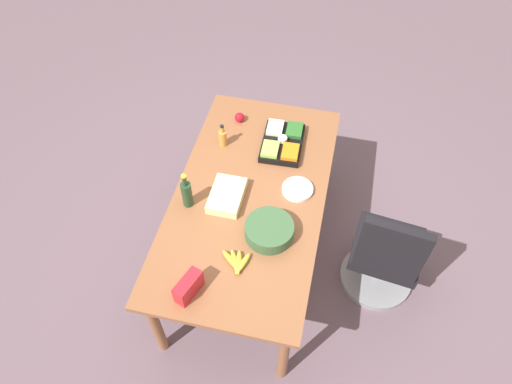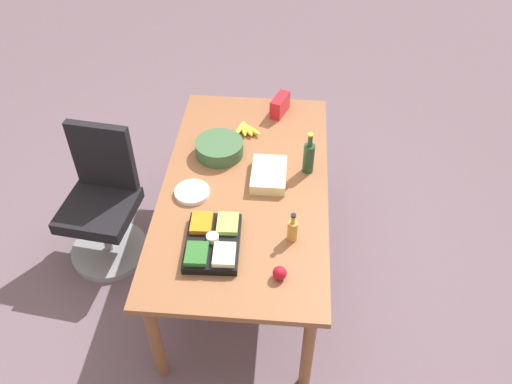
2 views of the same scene
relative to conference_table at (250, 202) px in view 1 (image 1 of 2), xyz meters
name	(u,v)px [view 1 (image 1 of 2)]	position (x,y,z in m)	size (l,w,h in m)	color
ground_plane	(251,253)	(0.00, 0.00, -0.70)	(10.00, 10.00, 0.00)	#69545E
conference_table	(250,202)	(0.00, 0.00, 0.00)	(1.98, 1.05, 0.78)	brown
office_chair	(384,259)	(-0.06, -1.01, -0.30)	(0.56, 0.56, 1.02)	gray
sheet_cake	(227,196)	(-0.07, 0.15, 0.11)	(0.32, 0.22, 0.07)	beige
veggie_tray	(282,142)	(0.53, -0.13, 0.11)	(0.43, 0.32, 0.09)	black
salad_bowl	(269,230)	(-0.29, -0.20, 0.13)	(0.32, 0.32, 0.10)	#3A5E39
chip_bag_red	(188,287)	(-0.80, 0.18, 0.15)	(0.20, 0.08, 0.14)	red
paper_plate_stack	(297,189)	(0.12, -0.32, 0.09)	(0.22, 0.22, 0.03)	white
apple_red	(239,117)	(0.72, 0.25, 0.12)	(0.08, 0.08, 0.08)	red
wine_bottle	(187,193)	(-0.17, 0.39, 0.19)	(0.08, 0.08, 0.30)	#223F24
dressing_bottle	(223,138)	(0.44, 0.31, 0.15)	(0.07, 0.07, 0.20)	gold
banana_bunch	(237,262)	(-0.55, -0.05, 0.10)	(0.18, 0.20, 0.04)	yellow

